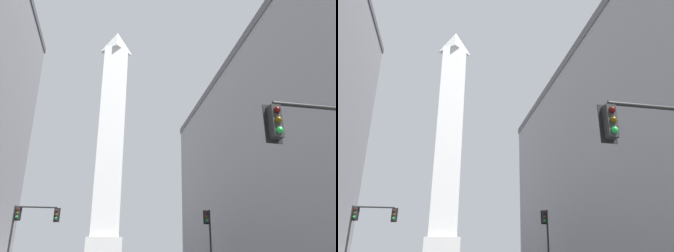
% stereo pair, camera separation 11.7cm
% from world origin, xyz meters
% --- Properties ---
extents(building_right, '(22.29, 49.02, 23.35)m').
position_xyz_m(building_right, '(23.43, 29.38, 11.69)').
color(building_right, '#9E9EA0').
rests_on(building_right, ground_plane).
extents(obelisk, '(9.40, 9.40, 72.55)m').
position_xyz_m(obelisk, '(0.00, 93.20, 34.90)').
color(obelisk, silver).
rests_on(obelisk, ground_plane).
extents(traffic_light_mid_left, '(4.30, 0.51, 5.76)m').
position_xyz_m(traffic_light_mid_left, '(-7.78, 31.65, 4.37)').
color(traffic_light_mid_left, black).
rests_on(traffic_light_mid_left, ground_plane).
extents(traffic_light_mid_right, '(0.77, 0.50, 5.56)m').
position_xyz_m(traffic_light_mid_right, '(9.17, 29.61, 3.67)').
color(traffic_light_mid_right, black).
rests_on(traffic_light_mid_right, ground_plane).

